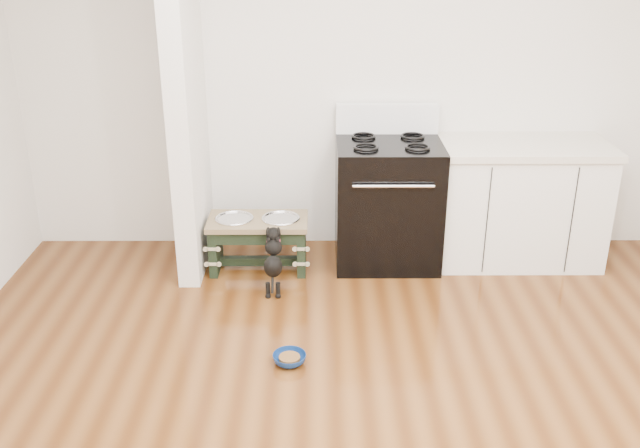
% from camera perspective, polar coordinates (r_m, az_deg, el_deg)
% --- Properties ---
extents(room_shell, '(5.00, 5.00, 5.00)m').
position_cam_1_polar(room_shell, '(2.88, 5.18, 7.59)').
color(room_shell, silver).
rests_on(room_shell, ground).
extents(partition_wall, '(0.15, 0.80, 2.70)m').
position_cam_1_polar(partition_wall, '(5.05, -10.74, 10.85)').
color(partition_wall, silver).
rests_on(partition_wall, ground).
extents(oven_range, '(0.76, 0.69, 1.14)m').
position_cam_1_polar(oven_range, '(5.30, 5.42, 1.87)').
color(oven_range, black).
rests_on(oven_range, ground).
extents(cabinet_run, '(1.24, 0.64, 0.91)m').
position_cam_1_polar(cabinet_run, '(5.51, 15.60, 1.65)').
color(cabinet_run, white).
rests_on(cabinet_run, ground).
extents(dog_feeder, '(0.72, 0.39, 0.41)m').
position_cam_1_polar(dog_feeder, '(5.22, -4.98, -0.78)').
color(dog_feeder, black).
rests_on(dog_feeder, ground).
extents(puppy, '(0.13, 0.37, 0.44)m').
position_cam_1_polar(puppy, '(4.92, -3.76, -2.78)').
color(puppy, black).
rests_on(puppy, ground).
extents(floor_bowl, '(0.26, 0.26, 0.06)m').
position_cam_1_polar(floor_bowl, '(4.23, -2.46, -10.73)').
color(floor_bowl, navy).
rests_on(floor_bowl, ground).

